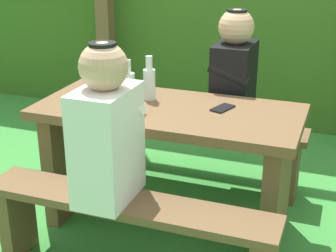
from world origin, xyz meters
TOP-DOWN VIEW (x-y plane):
  - ground_plane at (0.00, 0.00)m, footprint 12.00×12.00m
  - picnic_table at (0.00, 0.00)m, footprint 1.40×0.64m
  - bench_near at (0.00, -0.54)m, footprint 1.40×0.24m
  - bench_far at (0.00, 0.54)m, footprint 1.40×0.24m
  - person_white_shirt at (-0.09, -0.53)m, footprint 0.25×0.35m
  - person_black_coat at (0.23, 0.53)m, footprint 0.25×0.35m
  - drinking_glass at (-0.12, -0.12)m, footprint 0.06×0.06m
  - bottle_left at (-0.23, 0.02)m, footprint 0.07×0.07m
  - bottle_right at (-0.14, 0.09)m, footprint 0.07×0.07m
  - bottle_center at (-0.19, -0.08)m, footprint 0.06×0.06m
  - cell_phone at (0.28, 0.08)m, footprint 0.11×0.16m

SIDE VIEW (x-z plane):
  - ground_plane at x=0.00m, z-range 0.00..0.00m
  - bench_near at x=0.00m, z-range 0.10..0.53m
  - bench_far at x=0.00m, z-range 0.10..0.53m
  - picnic_table at x=0.00m, z-range 0.13..0.83m
  - cell_phone at x=0.28m, z-range 0.70..0.71m
  - drinking_glass at x=-0.12m, z-range 0.70..0.80m
  - person_white_shirt at x=-0.09m, z-range 0.41..1.13m
  - person_black_coat at x=0.23m, z-range 0.41..1.13m
  - bottle_left at x=-0.23m, z-range 0.68..0.91m
  - bottle_right at x=-0.14m, z-range 0.68..0.92m
  - bottle_center at x=-0.19m, z-range 0.68..0.93m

